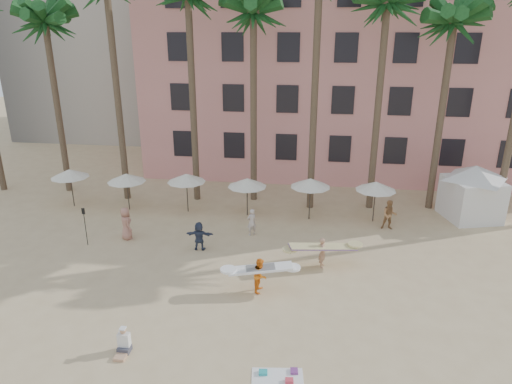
{
  "coord_description": "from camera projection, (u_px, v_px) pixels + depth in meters",
  "views": [
    {
      "loc": [
        3.26,
        -14.6,
        11.51
      ],
      "look_at": [
        0.45,
        6.0,
        4.0
      ],
      "focal_mm": 32.0,
      "sensor_mm": 36.0,
      "label": 1
    }
  ],
  "objects": [
    {
      "name": "carrier_yellow",
      "position": [
        323.0,
        250.0,
        23.02
      ],
      "size": [
        3.49,
        1.73,
        1.58
      ],
      "color": "tan",
      "rests_on": "ground"
    },
    {
      "name": "ground",
      "position": [
        224.0,
        338.0,
        17.93
      ],
      "size": [
        120.0,
        120.0,
        0.0
      ],
      "primitive_type": "plane",
      "color": "#D1B789",
      "rests_on": "ground"
    },
    {
      "name": "beachgoers",
      "position": [
        244.0,
        224.0,
        26.14
      ],
      "size": [
        16.14,
        4.8,
        1.92
      ],
      "color": "#A57245",
      "rests_on": "ground"
    },
    {
      "name": "cabana",
      "position": [
        473.0,
        188.0,
        28.57
      ],
      "size": [
        5.5,
        5.5,
        3.5
      ],
      "color": "silver",
      "rests_on": "ground"
    },
    {
      "name": "beach_towel",
      "position": [
        279.0,
        377.0,
        15.91
      ],
      "size": [
        1.9,
        1.2,
        0.14
      ],
      "color": "white",
      "rests_on": "ground"
    },
    {
      "name": "umbrella_row",
      "position": [
        216.0,
        180.0,
        29.17
      ],
      "size": [
        22.5,
        2.7,
        2.73
      ],
      "color": "#332B23",
      "rests_on": "ground"
    },
    {
      "name": "seated_man",
      "position": [
        124.0,
        344.0,
        17.05
      ],
      "size": [
        0.45,
        0.79,
        1.03
      ],
      "color": "#3F3F4C",
      "rests_on": "ground"
    },
    {
      "name": "paddle",
      "position": [
        85.0,
        222.0,
        25.16
      ],
      "size": [
        0.18,
        0.04,
        2.23
      ],
      "color": "black",
      "rests_on": "ground"
    },
    {
      "name": "pink_hotel",
      "position": [
        364.0,
        72.0,
        38.56
      ],
      "size": [
        35.0,
        14.0,
        16.0
      ],
      "primitive_type": "cube",
      "color": "pink",
      "rests_on": "ground"
    },
    {
      "name": "carrier_white",
      "position": [
        260.0,
        274.0,
        20.89
      ],
      "size": [
        3.03,
        1.32,
        1.65
      ],
      "color": "orange",
      "rests_on": "ground"
    },
    {
      "name": "palm_row",
      "position": [
        277.0,
        2.0,
        27.44
      ],
      "size": [
        44.4,
        5.4,
        16.3
      ],
      "color": "brown",
      "rests_on": "ground"
    }
  ]
}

